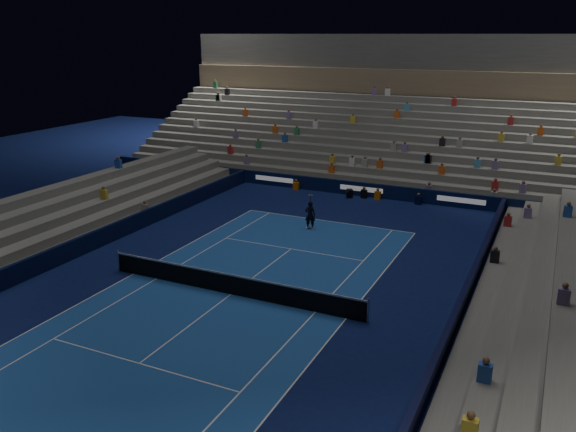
# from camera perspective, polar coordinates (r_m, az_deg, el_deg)

# --- Properties ---
(ground) EXTENTS (90.00, 90.00, 0.00)m
(ground) POSITION_cam_1_polar(r_m,az_deg,el_deg) (26.63, -5.56, -7.61)
(ground) COLOR #0B1545
(ground) RESTS_ON ground
(court_surface) EXTENTS (10.97, 23.77, 0.01)m
(court_surface) POSITION_cam_1_polar(r_m,az_deg,el_deg) (26.63, -5.56, -7.60)
(court_surface) COLOR #1C4A9A
(court_surface) RESTS_ON ground
(sponsor_barrier_far) EXTENTS (44.00, 0.25, 1.00)m
(sponsor_barrier_far) POSITION_cam_1_polar(r_m,az_deg,el_deg) (42.48, 7.21, 2.61)
(sponsor_barrier_far) COLOR #081133
(sponsor_barrier_far) RESTS_ON ground
(sponsor_barrier_east) EXTENTS (0.25, 37.00, 1.00)m
(sponsor_barrier_east) POSITION_cam_1_polar(r_m,az_deg,el_deg) (23.43, 15.66, -10.53)
(sponsor_barrier_east) COLOR black
(sponsor_barrier_east) RESTS_ON ground
(sponsor_barrier_west) EXTENTS (0.25, 37.00, 1.00)m
(sponsor_barrier_west) POSITION_cam_1_polar(r_m,az_deg,el_deg) (32.19, -20.65, -3.24)
(sponsor_barrier_west) COLOR black
(sponsor_barrier_west) RESTS_ON ground
(grandstand_main) EXTENTS (44.00, 15.20, 11.20)m
(grandstand_main) POSITION_cam_1_polar(r_m,az_deg,el_deg) (50.75, 10.71, 8.17)
(grandstand_main) COLOR slate
(grandstand_main) RESTS_ON ground
(grandstand_east) EXTENTS (5.00, 37.00, 2.50)m
(grandstand_east) POSITION_cam_1_polar(r_m,az_deg,el_deg) (23.07, 24.37, -10.80)
(grandstand_east) COLOR slate
(grandstand_east) RESTS_ON ground
(grandstand_west) EXTENTS (5.00, 37.00, 2.50)m
(grandstand_west) POSITION_cam_1_polar(r_m,az_deg,el_deg) (34.55, -24.77, -1.62)
(grandstand_west) COLOR slate
(grandstand_west) RESTS_ON ground
(tennis_net) EXTENTS (12.90, 0.10, 1.10)m
(tennis_net) POSITION_cam_1_polar(r_m,az_deg,el_deg) (26.43, -5.59, -6.62)
(tennis_net) COLOR #B2B2B7
(tennis_net) RESTS_ON ground
(tennis_player) EXTENTS (0.70, 0.53, 1.73)m
(tennis_player) POSITION_cam_1_polar(r_m,az_deg,el_deg) (34.87, 2.18, 0.09)
(tennis_player) COLOR black
(tennis_player) RESTS_ON ground
(broadcast_camera) EXTENTS (0.61, 0.96, 0.58)m
(broadcast_camera) POSITION_cam_1_polar(r_m,az_deg,el_deg) (42.05, 6.01, 2.22)
(broadcast_camera) COLOR black
(broadcast_camera) RESTS_ON ground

